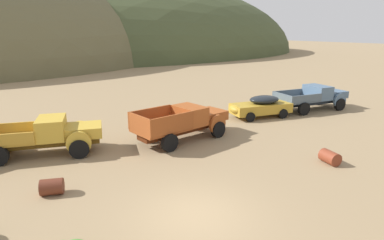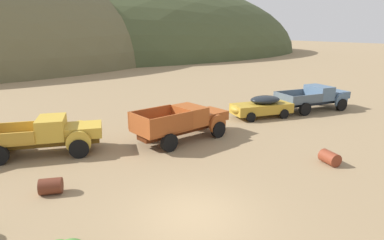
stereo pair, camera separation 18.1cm
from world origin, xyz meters
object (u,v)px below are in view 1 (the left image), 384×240
Objects in this scene: truck_oxide_orange at (188,121)px; oil_drum_tipped at (52,187)px; truck_faded_yellow at (51,135)px; car_mustard at (259,106)px; oil_drum_foreground at (330,157)px; truck_chalk_blue at (316,97)px.

oil_drum_tipped is (-7.97, -3.03, -0.70)m from truck_oxide_orange.
truck_faded_yellow is at bearing 158.91° from truck_oxide_orange.
oil_drum_foreground is (-3.11, -8.10, -0.50)m from car_mustard.
truck_oxide_orange is at bearing 4.35° from truck_faded_yellow.
oil_drum_tipped is 0.98× the size of oil_drum_foreground.
truck_oxide_orange reaches higher than car_mustard.
truck_oxide_orange reaches higher than truck_faded_yellow.
truck_oxide_orange is 7.79m from oil_drum_foreground.
truck_chalk_blue is at bearing 41.03° from oil_drum_foreground.
truck_faded_yellow is 1.00× the size of truck_chalk_blue.
oil_drum_tipped reaches higher than oil_drum_foreground.
oil_drum_tipped is at bearing -83.28° from truck_faded_yellow.
truck_chalk_blue reaches higher than car_mustard.
car_mustard is at bearing 69.02° from oil_drum_foreground.
truck_oxide_orange is (7.16, -1.56, 0.02)m from truck_faded_yellow.
truck_chalk_blue is at bearing -5.20° from truck_oxide_orange.
truck_chalk_blue is (12.44, 0.78, -0.02)m from truck_oxide_orange.
oil_drum_tipped is at bearing -167.96° from truck_oxide_orange.
truck_oxide_orange reaches higher than truck_chalk_blue.
car_mustard is at bearing 1.96° from truck_oxide_orange.
car_mustard is 5.64m from truck_chalk_blue.
car_mustard reaches higher than oil_drum_foreground.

